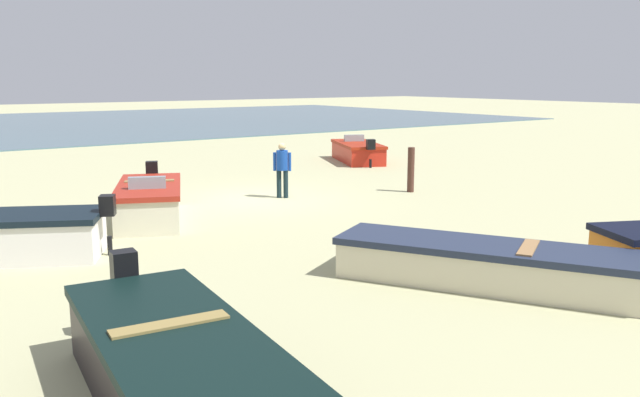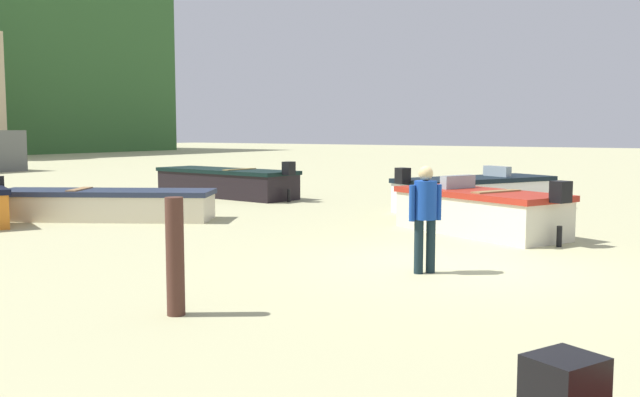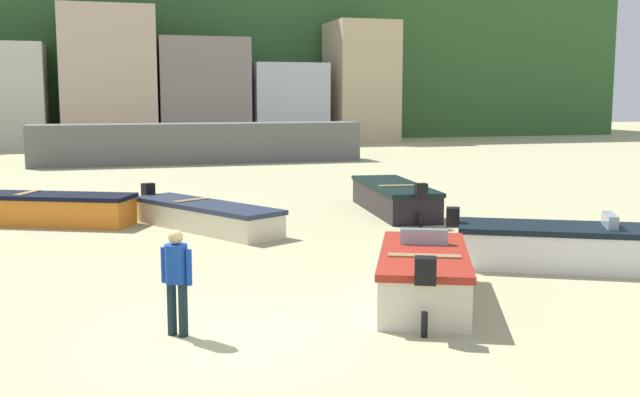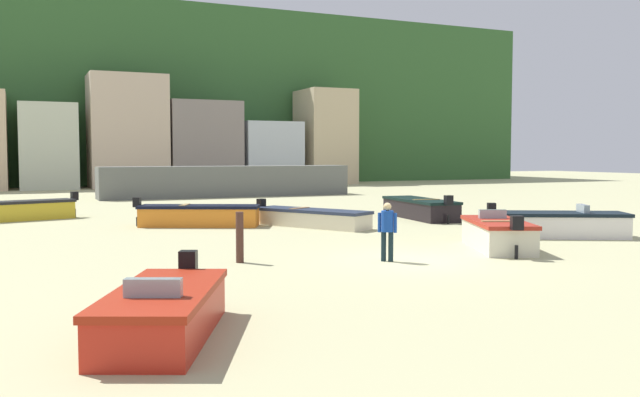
{
  "view_description": "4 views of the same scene",
  "coord_description": "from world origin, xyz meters",
  "px_view_note": "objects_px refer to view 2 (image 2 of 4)",
  "views": [
    {
      "loc": [
        9.38,
        16.26,
        3.47
      ],
      "look_at": [
        1.39,
        5.11,
        0.94
      ],
      "focal_mm": 36.73,
      "sensor_mm": 36.0,
      "label": 1
    },
    {
      "loc": [
        -10.29,
        -4.02,
        2.15
      ],
      "look_at": [
        4.17,
        5.24,
        0.45
      ],
      "focal_mm": 38.85,
      "sensor_mm": 36.0,
      "label": 2
    },
    {
      "loc": [
        -1.8,
        -10.9,
        3.57
      ],
      "look_at": [
        3.17,
        6.03,
        1.18
      ],
      "focal_mm": 42.18,
      "sensor_mm": 36.0,
      "label": 3
    },
    {
      "loc": [
        -9.96,
        -15.85,
        2.93
      ],
      "look_at": [
        3.64,
        14.63,
        0.77
      ],
      "focal_mm": 37.87,
      "sensor_mm": 36.0,
      "label": 4
    }
  ],
  "objects_px": {
    "boat_white_5": "(475,193)",
    "mooring_post_near_water": "(175,257)",
    "boat_cream_0": "(480,211)",
    "boat_cream_1": "(105,204)",
    "boat_black_6": "(226,183)",
    "beach_walker_foreground": "(425,210)"
  },
  "relations": [
    {
      "from": "beach_walker_foreground",
      "to": "boat_black_6",
      "type": "bearing_deg",
      "value": 92.81
    },
    {
      "from": "boat_white_5",
      "to": "boat_cream_0",
      "type": "bearing_deg",
      "value": -41.02
    },
    {
      "from": "boat_cream_0",
      "to": "mooring_post_near_water",
      "type": "distance_m",
      "value": 8.13
    },
    {
      "from": "boat_cream_0",
      "to": "boat_cream_1",
      "type": "relative_size",
      "value": 0.78
    },
    {
      "from": "mooring_post_near_water",
      "to": "boat_black_6",
      "type": "bearing_deg",
      "value": 38.03
    },
    {
      "from": "mooring_post_near_water",
      "to": "boat_cream_1",
      "type": "bearing_deg",
      "value": 54.73
    },
    {
      "from": "boat_cream_0",
      "to": "beach_walker_foreground",
      "type": "xyz_separation_m",
      "value": [
        -4.33,
        -0.69,
        0.49
      ]
    },
    {
      "from": "mooring_post_near_water",
      "to": "beach_walker_foreground",
      "type": "height_order",
      "value": "beach_walker_foreground"
    },
    {
      "from": "boat_cream_1",
      "to": "mooring_post_near_water",
      "type": "distance_m",
      "value": 9.33
    },
    {
      "from": "boat_cream_0",
      "to": "boat_white_5",
      "type": "distance_m",
      "value": 4.31
    },
    {
      "from": "boat_white_5",
      "to": "mooring_post_near_water",
      "type": "xyz_separation_m",
      "value": [
        -12.1,
        -0.8,
        0.23
      ]
    },
    {
      "from": "boat_cream_0",
      "to": "boat_cream_1",
      "type": "height_order",
      "value": "boat_cream_0"
    },
    {
      "from": "mooring_post_near_water",
      "to": "beach_walker_foreground",
      "type": "bearing_deg",
      "value": -21.22
    },
    {
      "from": "boat_white_5",
      "to": "boat_black_6",
      "type": "xyz_separation_m",
      "value": [
        -0.65,
        8.16,
        -0.0
      ]
    },
    {
      "from": "boat_black_6",
      "to": "beach_walker_foreground",
      "type": "bearing_deg",
      "value": -120.0
    },
    {
      "from": "beach_walker_foreground",
      "to": "boat_cream_1",
      "type": "bearing_deg",
      "value": 119.1
    },
    {
      "from": "boat_cream_0",
      "to": "boat_cream_1",
      "type": "bearing_deg",
      "value": 131.64
    },
    {
      "from": "boat_white_5",
      "to": "mooring_post_near_water",
      "type": "relative_size",
      "value": 3.45
    },
    {
      "from": "boat_cream_0",
      "to": "boat_cream_1",
      "type": "distance_m",
      "value": 8.81
    },
    {
      "from": "boat_black_6",
      "to": "boat_cream_0",
      "type": "bearing_deg",
      "value": -102.65
    },
    {
      "from": "mooring_post_near_water",
      "to": "beach_walker_foreground",
      "type": "relative_size",
      "value": 0.85
    },
    {
      "from": "boat_black_6",
      "to": "beach_walker_foreground",
      "type": "distance_m",
      "value": 12.96
    }
  ]
}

